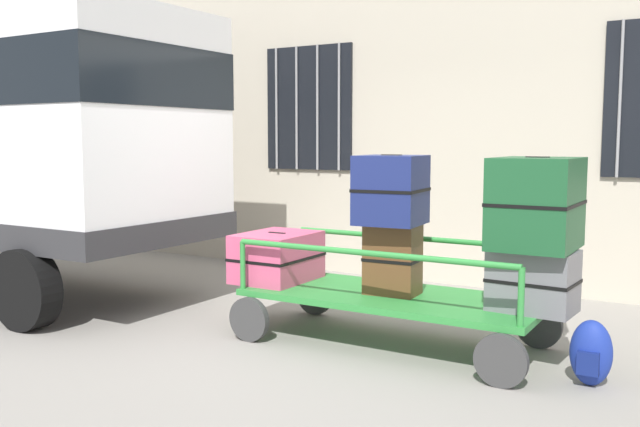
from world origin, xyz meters
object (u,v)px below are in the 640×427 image
(suitcase_left_bottom, at_px, (277,257))
(backpack, at_px, (591,353))
(van, at_px, (15,130))
(suitcase_midleft_middle, at_px, (391,190))
(suitcase_center_bottom, at_px, (533,280))
(suitcase_center_middle, at_px, (536,203))
(suitcase_midleft_bottom, at_px, (393,259))
(luggage_cart, at_px, (392,302))

(suitcase_left_bottom, distance_m, backpack, 2.64)
(van, height_order, backpack, van)
(suitcase_midleft_middle, relative_size, suitcase_center_bottom, 0.88)
(suitcase_left_bottom, xyz_separation_m, suitcase_center_middle, (2.17, 0.05, 0.56))
(suitcase_center_bottom, bearing_deg, suitcase_midleft_bottom, -179.68)
(suitcase_center_bottom, xyz_separation_m, suitcase_center_middle, (-0.00, 0.02, 0.55))
(suitcase_center_bottom, distance_m, suitcase_center_middle, 0.55)
(suitcase_midleft_middle, bearing_deg, backpack, -5.11)
(backpack, bearing_deg, suitcase_center_middle, 154.77)
(luggage_cart, bearing_deg, van, -176.31)
(suitcase_midleft_middle, height_order, suitcase_center_bottom, suitcase_midleft_middle)
(suitcase_center_bottom, bearing_deg, van, -176.94)
(suitcase_midleft_middle, bearing_deg, suitcase_center_bottom, 2.56)
(suitcase_center_bottom, bearing_deg, suitcase_center_middle, 90.00)
(van, distance_m, luggage_cart, 4.44)
(suitcase_midleft_middle, bearing_deg, suitcase_left_bottom, 178.76)
(suitcase_left_bottom, relative_size, suitcase_center_middle, 1.07)
(suitcase_left_bottom, height_order, suitcase_midleft_middle, suitcase_midleft_middle)
(suitcase_midleft_bottom, bearing_deg, backpack, -6.69)
(suitcase_midleft_middle, height_order, backpack, suitcase_midleft_middle)
(van, xyz_separation_m, luggage_cart, (4.21, 0.27, -1.38))
(van, xyz_separation_m, suitcase_midleft_bottom, (4.21, 0.28, -1.04))
(luggage_cart, relative_size, suitcase_left_bottom, 3.29)
(suitcase_center_middle, bearing_deg, van, -176.72)
(suitcase_center_bottom, height_order, backpack, suitcase_center_bottom)
(suitcase_midleft_bottom, height_order, suitcase_center_middle, suitcase_center_middle)
(luggage_cart, bearing_deg, suitcase_midleft_middle, -90.00)
(luggage_cart, xyz_separation_m, backpack, (1.52, -0.17, -0.12))
(luggage_cart, height_order, suitcase_center_middle, suitcase_center_middle)
(luggage_cart, relative_size, backpack, 5.45)
(backpack, bearing_deg, luggage_cart, 173.52)
(suitcase_left_bottom, distance_m, suitcase_center_bottom, 2.17)
(suitcase_midleft_bottom, bearing_deg, van, -176.23)
(suitcase_midleft_bottom, distance_m, backpack, 1.60)
(luggage_cart, xyz_separation_m, suitcase_midleft_middle, (0.00, -0.04, 0.89))
(van, xyz_separation_m, suitcase_center_middle, (5.30, 0.30, -0.55))
(suitcase_midleft_bottom, distance_m, suitcase_midleft_middle, 0.55)
(suitcase_center_middle, bearing_deg, backpack, -25.23)
(suitcase_left_bottom, height_order, suitcase_center_middle, suitcase_center_middle)
(suitcase_left_bottom, height_order, backpack, suitcase_left_bottom)
(luggage_cart, height_order, suitcase_midleft_bottom, suitcase_midleft_bottom)
(suitcase_midleft_middle, bearing_deg, suitcase_center_middle, 3.64)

